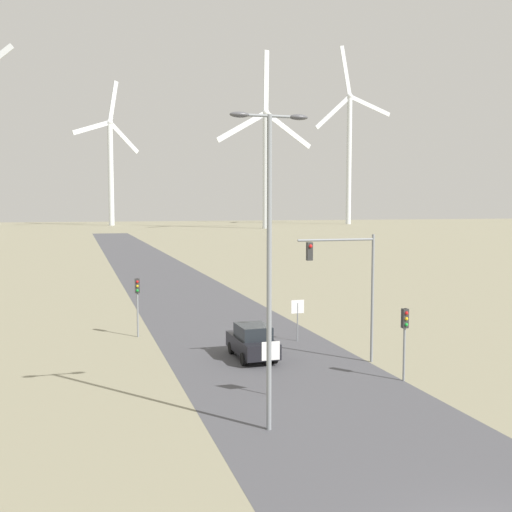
{
  "coord_description": "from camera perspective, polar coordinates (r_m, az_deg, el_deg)",
  "views": [
    {
      "loc": [
        -9.36,
        -11.05,
        8.1
      ],
      "look_at": [
        0.0,
        20.09,
        5.35
      ],
      "focal_mm": 42.0,
      "sensor_mm": 36.0,
      "label": 1
    }
  ],
  "objects": [
    {
      "name": "traffic_light_post_near_right",
      "position": [
        28.55,
        13.99,
        -6.66
      ],
      "size": [
        0.28,
        0.33,
        3.38
      ],
      "color": "gray",
      "rests_on": "ground"
    },
    {
      "name": "road_surface",
      "position": [
        60.34,
        -7.67,
        -2.92
      ],
      "size": [
        10.0,
        240.0,
        0.01
      ],
      "color": "#47474C",
      "rests_on": "ground"
    },
    {
      "name": "stop_sign_far",
      "position": [
        35.95,
        3.98,
        -5.38
      ],
      "size": [
        0.81,
        0.07,
        2.49
      ],
      "color": "gray",
      "rests_on": "ground"
    },
    {
      "name": "wind_turbine_center",
      "position": [
        251.66,
        -13.69,
        8.68
      ],
      "size": [
        26.74,
        14.01,
        58.3
      ],
      "color": "silver",
      "rests_on": "ground"
    },
    {
      "name": "traffic_light_post_near_left",
      "position": [
        37.52,
        -11.24,
        -3.59
      ],
      "size": [
        0.28,
        0.34,
        3.63
      ],
      "color": "gray",
      "rests_on": "ground"
    },
    {
      "name": "stop_sign_near",
      "position": [
        25.82,
        1.41,
        -9.68
      ],
      "size": [
        0.81,
        0.07,
        2.34
      ],
      "color": "gray",
      "rests_on": "ground"
    },
    {
      "name": "traffic_light_mast_overhead",
      "position": [
        30.65,
        8.82,
        -1.67
      ],
      "size": [
        4.18,
        0.35,
        6.64
      ],
      "color": "gray",
      "rests_on": "ground"
    },
    {
      "name": "car_approaching",
      "position": [
        32.01,
        -0.34,
        -8.15
      ],
      "size": [
        1.89,
        4.14,
        1.83
      ],
      "color": "black",
      "rests_on": "ground"
    },
    {
      "name": "wind_turbine_far_right",
      "position": [
        265.36,
        8.86,
        10.22
      ],
      "size": [
        36.73,
        3.32,
        75.67
      ],
      "color": "silver",
      "rests_on": "ground"
    },
    {
      "name": "streetlamp",
      "position": [
        21.11,
        1.27,
        1.64
      ],
      "size": [
        2.86,
        0.32,
        11.3
      ],
      "color": "gray",
      "rests_on": "ground"
    },
    {
      "name": "wind_turbine_right",
      "position": [
        212.61,
        0.93,
        9.57
      ],
      "size": [
        37.19,
        8.22,
        61.67
      ],
      "color": "silver",
      "rests_on": "ground"
    }
  ]
}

